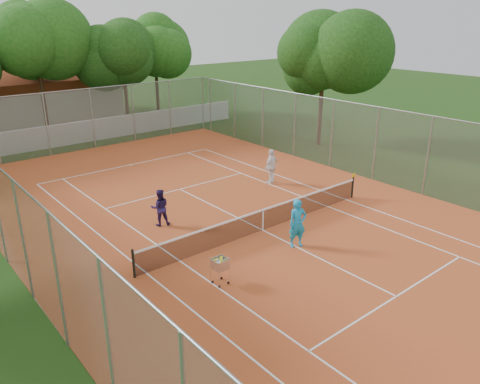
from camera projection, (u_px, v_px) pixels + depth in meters
ground at (263, 231)px, 19.62m from camera, size 120.00×120.00×0.00m
court_pad at (263, 230)px, 19.62m from camera, size 18.00×34.00×0.02m
court_lines at (263, 230)px, 19.61m from camera, size 10.98×23.78×0.01m
tennis_net at (263, 220)px, 19.44m from camera, size 11.88×0.10×0.98m
perimeter_fence at (264, 186)px, 18.91m from camera, size 18.00×34.00×4.00m
boundary_wall at (83, 132)px, 33.06m from camera, size 26.00×0.30×1.50m
clubhouse at (10, 96)px, 38.58m from camera, size 16.40×9.00×4.40m
tropical_trees at (60, 67)px, 33.72m from camera, size 29.00×19.00×10.00m
player_near at (298, 223)px, 17.95m from camera, size 0.82×0.69×1.93m
player_far_left at (160, 207)px, 19.83m from camera, size 0.97×0.88×1.62m
player_far_right at (271, 166)px, 24.81m from camera, size 1.18×0.73×1.87m
ball_hopper at (220, 270)px, 15.52m from camera, size 0.50×0.50×1.03m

